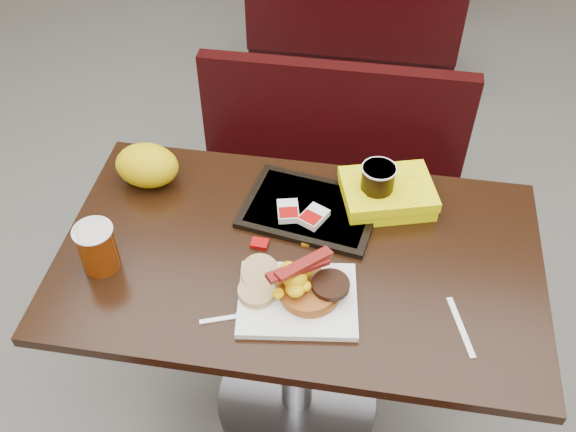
% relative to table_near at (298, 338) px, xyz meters
% --- Properties ---
extents(floor, '(6.00, 7.00, 0.01)m').
position_rel_table_near_xyz_m(floor, '(0.00, 0.00, -0.38)').
color(floor, slate).
rests_on(floor, ground).
extents(table_near, '(1.20, 0.70, 0.75)m').
position_rel_table_near_xyz_m(table_near, '(0.00, 0.00, 0.00)').
color(table_near, black).
rests_on(table_near, floor).
extents(bench_near_n, '(1.00, 0.46, 0.72)m').
position_rel_table_near_xyz_m(bench_near_n, '(0.00, 0.70, -0.02)').
color(bench_near_n, black).
rests_on(bench_near_n, floor).
extents(bench_far_s, '(1.00, 0.46, 0.72)m').
position_rel_table_near_xyz_m(bench_far_s, '(0.00, 1.90, -0.02)').
color(bench_far_s, black).
rests_on(bench_far_s, floor).
extents(platter, '(0.30, 0.25, 0.02)m').
position_rel_table_near_xyz_m(platter, '(0.02, -0.15, 0.38)').
color(platter, white).
rests_on(platter, table_near).
extents(pancake_stack, '(0.17, 0.17, 0.03)m').
position_rel_table_near_xyz_m(pancake_stack, '(0.04, -0.13, 0.41)').
color(pancake_stack, '#9A4A19').
rests_on(pancake_stack, platter).
extents(sausage_patty, '(0.11, 0.11, 0.01)m').
position_rel_table_near_xyz_m(sausage_patty, '(0.09, -0.13, 0.43)').
color(sausage_patty, black).
rests_on(sausage_patty, pancake_stack).
extents(scrambled_eggs, '(0.12, 0.11, 0.05)m').
position_rel_table_near_xyz_m(scrambled_eggs, '(0.01, -0.14, 0.45)').
color(scrambled_eggs, '#F2A704').
rests_on(scrambled_eggs, pancake_stack).
extents(bacon_strips, '(0.16, 0.15, 0.01)m').
position_rel_table_near_xyz_m(bacon_strips, '(0.01, -0.13, 0.48)').
color(bacon_strips, '#4F0509').
rests_on(bacon_strips, scrambled_eggs).
extents(muffin_bottom, '(0.10, 0.10, 0.02)m').
position_rel_table_near_xyz_m(muffin_bottom, '(-0.08, -0.15, 0.40)').
color(muffin_bottom, tan).
rests_on(muffin_bottom, platter).
extents(muffin_top, '(0.12, 0.12, 0.05)m').
position_rel_table_near_xyz_m(muffin_top, '(-0.08, -0.11, 0.41)').
color(muffin_top, tan).
rests_on(muffin_top, platter).
extents(coffee_cup_near, '(0.10, 0.10, 0.13)m').
position_rel_table_near_xyz_m(coffee_cup_near, '(-0.47, -0.11, 0.44)').
color(coffee_cup_near, '#9B3805').
rests_on(coffee_cup_near, table_near).
extents(fork, '(0.12, 0.06, 0.00)m').
position_rel_table_near_xyz_m(fork, '(-0.15, -0.23, 0.38)').
color(fork, white).
rests_on(fork, table_near).
extents(knife, '(0.06, 0.16, 0.00)m').
position_rel_table_near_xyz_m(knife, '(0.39, -0.16, 0.38)').
color(knife, white).
rests_on(knife, table_near).
extents(condiment_syrup, '(0.04, 0.03, 0.01)m').
position_rel_table_near_xyz_m(condiment_syrup, '(0.02, 0.04, 0.38)').
color(condiment_syrup, '#B26307').
rests_on(condiment_syrup, table_near).
extents(condiment_ketchup, '(0.04, 0.03, 0.01)m').
position_rel_table_near_xyz_m(condiment_ketchup, '(-0.10, 0.01, 0.38)').
color(condiment_ketchup, '#8C0504').
rests_on(condiment_ketchup, table_near).
extents(tray, '(0.38, 0.30, 0.02)m').
position_rel_table_near_xyz_m(tray, '(0.01, 0.15, 0.38)').
color(tray, black).
rests_on(tray, table_near).
extents(hashbrown_sleeve_left, '(0.07, 0.08, 0.02)m').
position_rel_table_near_xyz_m(hashbrown_sleeve_left, '(-0.05, 0.12, 0.40)').
color(hashbrown_sleeve_left, silver).
rests_on(hashbrown_sleeve_left, tray).
extents(hashbrown_sleeve_right, '(0.08, 0.09, 0.02)m').
position_rel_table_near_xyz_m(hashbrown_sleeve_right, '(0.02, 0.11, 0.40)').
color(hashbrown_sleeve_right, silver).
rests_on(hashbrown_sleeve_right, tray).
extents(coffee_cup_far, '(0.10, 0.10, 0.12)m').
position_rel_table_near_xyz_m(coffee_cup_far, '(0.17, 0.20, 0.45)').
color(coffee_cup_far, black).
rests_on(coffee_cup_far, tray).
extents(clamshell, '(0.28, 0.24, 0.06)m').
position_rel_table_near_xyz_m(clamshell, '(0.20, 0.22, 0.41)').
color(clamshell, '#EAE403').
rests_on(clamshell, table_near).
extents(paper_bag, '(0.20, 0.17, 0.12)m').
position_rel_table_near_xyz_m(paper_bag, '(-0.45, 0.20, 0.44)').
color(paper_bag, '#DAAB07').
rests_on(paper_bag, table_near).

